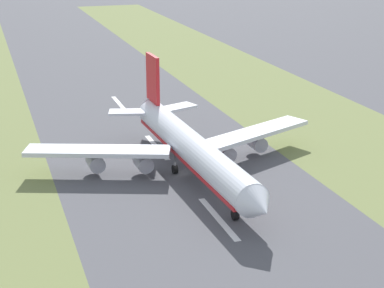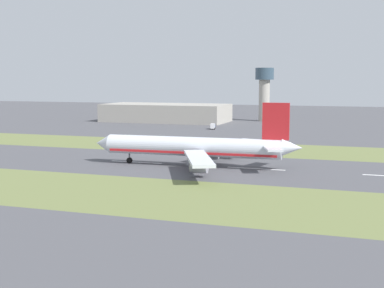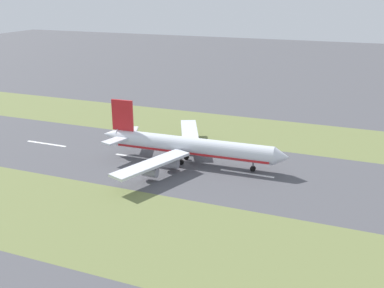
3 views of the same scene
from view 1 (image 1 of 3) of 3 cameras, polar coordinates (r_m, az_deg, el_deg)
The scene contains 6 objects.
ground_plane at distance 131.25m, azimuth -1.11°, elevation -2.64°, with size 800.00×800.00×0.00m, color #4C4C51.
grass_median_west at distance 150.00m, azimuth 15.53°, elevation -0.57°, with size 40.00×600.00×0.01m, color olive.
centreline_dash_near at distance 184.24m, azimuth -6.45°, elevation 3.55°, with size 1.20×18.00×0.01m, color silver.
centreline_dash_mid at distance 146.98m, azimuth -3.14°, elevation -0.29°, with size 1.20×18.00×0.01m, color silver.
centreline_dash_far at distance 111.63m, azimuth 2.36°, elevation -6.63°, with size 1.20×18.00×0.01m, color silver.
airplane_main_jet at distance 129.10m, azimuth -0.29°, elevation -0.16°, with size 64.10×67.15×20.20m.
Camera 1 is at (36.11, 116.84, 47.66)m, focal length 60.00 mm.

